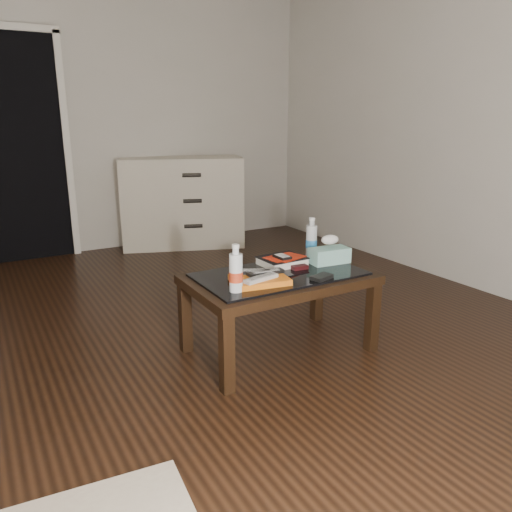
# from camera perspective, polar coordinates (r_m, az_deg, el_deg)

# --- Properties ---
(ground) EXTENTS (5.00, 5.00, 0.00)m
(ground) POSITION_cam_1_polar(r_m,az_deg,el_deg) (2.94, -10.89, -10.71)
(ground) COLOR black
(ground) RESTS_ON ground
(room_shell) EXTENTS (5.00, 5.00, 5.00)m
(room_shell) POSITION_cam_1_polar(r_m,az_deg,el_deg) (2.66, -12.81, 22.38)
(room_shell) COLOR beige
(room_shell) RESTS_ON ground
(doorway) EXTENTS (0.90, 0.08, 2.07)m
(doorway) POSITION_cam_1_polar(r_m,az_deg,el_deg) (5.00, -25.65, 11.09)
(doorway) COLOR black
(doorway) RESTS_ON ground
(coffee_table) EXTENTS (1.00, 0.60, 0.46)m
(coffee_table) POSITION_cam_1_polar(r_m,az_deg,el_deg) (2.76, 2.69, -3.24)
(coffee_table) COLOR black
(coffee_table) RESTS_ON ground
(dresser) EXTENTS (1.30, 0.88, 0.90)m
(dresser) POSITION_cam_1_polar(r_m,az_deg,el_deg) (5.17, -8.38, 6.11)
(dresser) COLOR beige
(dresser) RESTS_ON ground
(magazines) EXTENTS (0.31, 0.25, 0.03)m
(magazines) POSITION_cam_1_polar(r_m,az_deg,el_deg) (2.58, 0.42, -2.75)
(magazines) COLOR orange
(magazines) RESTS_ON coffee_table
(remote_silver) EXTENTS (0.21, 0.09, 0.02)m
(remote_silver) POSITION_cam_1_polar(r_m,az_deg,el_deg) (2.53, 0.57, -2.54)
(remote_silver) COLOR #A5A6AA
(remote_silver) RESTS_ON magazines
(remote_black_front) EXTENTS (0.20, 0.06, 0.02)m
(remote_black_front) POSITION_cam_1_polar(r_m,az_deg,el_deg) (2.62, 1.12, -1.88)
(remote_black_front) COLOR black
(remote_black_front) RESTS_ON magazines
(remote_black_back) EXTENTS (0.20, 0.14, 0.02)m
(remote_black_back) POSITION_cam_1_polar(r_m,az_deg,el_deg) (2.63, -0.08, -1.78)
(remote_black_back) COLOR black
(remote_black_back) RESTS_ON magazines
(textbook) EXTENTS (0.26, 0.21, 0.05)m
(textbook) POSITION_cam_1_polar(r_m,az_deg,el_deg) (2.89, 3.00, -0.57)
(textbook) COLOR black
(textbook) RESTS_ON coffee_table
(dvd_mailers) EXTENTS (0.21, 0.16, 0.01)m
(dvd_mailers) POSITION_cam_1_polar(r_m,az_deg,el_deg) (2.87, 3.05, -0.13)
(dvd_mailers) COLOR #B7220C
(dvd_mailers) RESTS_ON textbook
(ipod) EXTENTS (0.07, 0.11, 0.02)m
(ipod) POSITION_cam_1_polar(r_m,az_deg,el_deg) (2.85, 3.00, -0.06)
(ipod) COLOR black
(ipod) RESTS_ON dvd_mailers
(flip_phone) EXTENTS (0.09, 0.06, 0.02)m
(flip_phone) POSITION_cam_1_polar(r_m,az_deg,el_deg) (2.82, 5.01, -1.29)
(flip_phone) COLOR black
(flip_phone) RESTS_ON coffee_table
(wallet) EXTENTS (0.13, 0.10, 0.02)m
(wallet) POSITION_cam_1_polar(r_m,az_deg,el_deg) (2.66, 7.52, -2.40)
(wallet) COLOR black
(wallet) RESTS_ON coffee_table
(water_bottle_left) EXTENTS (0.07, 0.07, 0.24)m
(water_bottle_left) POSITION_cam_1_polar(r_m,az_deg,el_deg) (2.43, -2.32, -1.39)
(water_bottle_left) COLOR silver
(water_bottle_left) RESTS_ON coffee_table
(water_bottle_right) EXTENTS (0.08, 0.08, 0.24)m
(water_bottle_right) POSITION_cam_1_polar(r_m,az_deg,el_deg) (3.07, 6.36, 2.19)
(water_bottle_right) COLOR silver
(water_bottle_right) RESTS_ON coffee_table
(tissue_box) EXTENTS (0.24, 0.14, 0.09)m
(tissue_box) POSITION_cam_1_polar(r_m,az_deg,el_deg) (2.95, 8.37, 0.07)
(tissue_box) COLOR teal
(tissue_box) RESTS_ON coffee_table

